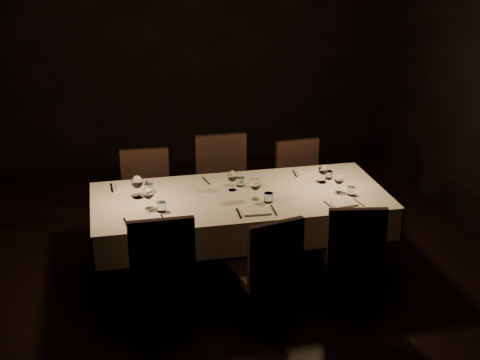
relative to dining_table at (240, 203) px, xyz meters
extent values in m
cube|color=black|center=(0.00, 0.00, -0.69)|extent=(5.00, 6.00, 0.01)
cube|color=black|center=(0.00, 3.00, 0.81)|extent=(5.00, 0.01, 3.00)
cube|color=black|center=(0.00, -3.00, 0.81)|extent=(5.00, 0.01, 3.00)
cube|color=black|center=(0.00, 0.00, 0.04)|extent=(2.40, 1.00, 0.04)
cylinder|color=black|center=(-1.12, -0.42, -0.33)|extent=(0.07, 0.07, 0.71)
cylinder|color=black|center=(-1.12, 0.42, -0.33)|extent=(0.07, 0.07, 0.71)
cylinder|color=black|center=(1.12, -0.42, -0.33)|extent=(0.07, 0.07, 0.71)
cylinder|color=black|center=(1.12, 0.42, -0.33)|extent=(0.07, 0.07, 0.71)
cube|color=beige|center=(0.00, 0.00, 0.07)|extent=(2.52, 1.12, 0.01)
cube|color=beige|center=(0.00, 0.55, -0.08)|extent=(2.52, 0.01, 0.28)
cube|color=beige|center=(0.00, -0.55, -0.08)|extent=(2.52, 0.01, 0.28)
cube|color=beige|center=(1.25, 0.00, -0.08)|extent=(0.01, 1.12, 0.28)
cube|color=beige|center=(-1.25, 0.00, -0.08)|extent=(0.01, 1.12, 0.28)
cylinder|color=black|center=(-0.56, -0.45, -0.48)|extent=(0.04, 0.04, 0.42)
cylinder|color=black|center=(-0.56, -0.85, -0.48)|extent=(0.04, 0.04, 0.42)
cylinder|color=black|center=(-0.96, -0.45, -0.48)|extent=(0.04, 0.04, 0.42)
cylinder|color=black|center=(-0.96, -0.85, -0.48)|extent=(0.04, 0.04, 0.42)
cube|color=black|center=(-0.76, -0.65, -0.24)|extent=(0.48, 0.48, 0.06)
cube|color=black|center=(-0.76, -0.86, 0.05)|extent=(0.48, 0.05, 0.52)
cube|color=silver|center=(-0.84, -0.38, 0.08)|extent=(0.24, 0.17, 0.02)
cube|color=silver|center=(-0.99, -0.38, 0.08)|extent=(0.04, 0.21, 0.01)
cube|color=silver|center=(-0.69, -0.38, 0.08)|extent=(0.04, 0.21, 0.01)
cylinder|color=white|center=(-0.69, -0.20, 0.12)|extent=(0.08, 0.08, 0.08)
cylinder|color=white|center=(-0.79, -0.12, 0.08)|extent=(0.07, 0.07, 0.00)
cylinder|color=white|center=(-0.79, -0.12, 0.12)|extent=(0.01, 0.01, 0.09)
ellipsoid|color=white|center=(-0.79, -0.12, 0.21)|extent=(0.09, 0.09, 0.11)
cylinder|color=black|center=(0.16, -0.53, -0.49)|extent=(0.04, 0.04, 0.39)
cylinder|color=black|center=(0.24, -0.88, -0.49)|extent=(0.04, 0.04, 0.39)
cylinder|color=black|center=(-0.19, -0.61, -0.49)|extent=(0.04, 0.04, 0.39)
cylinder|color=black|center=(-0.11, -0.97, -0.49)|extent=(0.04, 0.04, 0.39)
cube|color=black|center=(0.03, -0.75, -0.27)|extent=(0.53, 0.53, 0.06)
cube|color=black|center=(0.07, -0.93, 0.00)|extent=(0.44, 0.15, 0.48)
cube|color=silver|center=(0.05, -0.38, 0.08)|extent=(0.24, 0.16, 0.02)
cube|color=silver|center=(-0.09, -0.38, 0.08)|extent=(0.02, 0.21, 0.01)
cube|color=silver|center=(0.20, -0.38, 0.08)|extent=(0.02, 0.21, 0.01)
cylinder|color=white|center=(0.20, -0.20, 0.12)|extent=(0.08, 0.08, 0.08)
cylinder|color=white|center=(0.11, -0.12, 0.08)|extent=(0.07, 0.07, 0.00)
cylinder|color=white|center=(0.11, -0.12, 0.12)|extent=(0.01, 0.01, 0.09)
ellipsoid|color=white|center=(0.11, -0.12, 0.21)|extent=(0.09, 0.09, 0.11)
cylinder|color=black|center=(0.98, -0.51, -0.49)|extent=(0.04, 0.04, 0.39)
cylinder|color=black|center=(0.92, -0.87, -0.49)|extent=(0.04, 0.04, 0.39)
cylinder|color=black|center=(0.62, -0.45, -0.49)|extent=(0.04, 0.04, 0.39)
cylinder|color=black|center=(0.56, -0.81, -0.49)|extent=(0.04, 0.04, 0.39)
cube|color=black|center=(0.77, -0.66, -0.27)|extent=(0.52, 0.52, 0.06)
cube|color=black|center=(0.73, -0.85, 0.00)|extent=(0.45, 0.13, 0.49)
cube|color=silver|center=(0.80, -0.38, 0.08)|extent=(0.22, 0.15, 0.01)
cube|color=silver|center=(0.67, -0.38, 0.08)|extent=(0.04, 0.19, 0.01)
cube|color=silver|center=(0.93, -0.38, 0.08)|extent=(0.04, 0.19, 0.01)
cylinder|color=white|center=(0.93, -0.20, 0.11)|extent=(0.07, 0.07, 0.07)
cylinder|color=white|center=(0.85, -0.12, 0.08)|extent=(0.06, 0.06, 0.00)
cylinder|color=white|center=(0.85, -0.12, 0.12)|extent=(0.01, 0.01, 0.08)
ellipsoid|color=white|center=(0.85, -0.12, 0.20)|extent=(0.08, 0.08, 0.09)
cylinder|color=black|center=(-0.95, 0.47, -0.49)|extent=(0.04, 0.04, 0.40)
cylinder|color=black|center=(-0.93, 0.84, -0.49)|extent=(0.04, 0.04, 0.40)
cylinder|color=black|center=(-0.58, 0.45, -0.49)|extent=(0.04, 0.04, 0.40)
cylinder|color=black|center=(-0.56, 0.82, -0.49)|extent=(0.04, 0.04, 0.40)
cube|color=black|center=(-0.75, 0.64, -0.26)|extent=(0.48, 0.48, 0.06)
cube|color=black|center=(-0.74, 0.84, 0.01)|extent=(0.46, 0.07, 0.49)
cube|color=silver|center=(-0.92, 0.38, 0.08)|extent=(0.25, 0.17, 0.02)
cube|color=silver|center=(-1.07, 0.38, 0.08)|extent=(0.02, 0.22, 0.01)
cube|color=silver|center=(-0.76, 0.38, 0.08)|extent=(0.02, 0.22, 0.01)
cylinder|color=white|center=(-0.76, 0.20, 0.12)|extent=(0.08, 0.08, 0.09)
cylinder|color=white|center=(-0.86, 0.12, 0.08)|extent=(0.08, 0.08, 0.00)
cylinder|color=white|center=(-0.86, 0.12, 0.13)|extent=(0.01, 0.01, 0.09)
ellipsoid|color=white|center=(-0.86, 0.12, 0.22)|extent=(0.10, 0.10, 0.11)
cylinder|color=black|center=(-0.22, 0.45, -0.47)|extent=(0.04, 0.04, 0.43)
cylinder|color=black|center=(-0.21, 0.86, -0.47)|extent=(0.04, 0.04, 0.43)
cylinder|color=black|center=(0.20, 0.44, -0.47)|extent=(0.04, 0.04, 0.43)
cylinder|color=black|center=(0.21, 0.85, -0.47)|extent=(0.04, 0.04, 0.43)
cube|color=black|center=(-0.01, 0.65, -0.22)|extent=(0.50, 0.50, 0.06)
cube|color=black|center=(0.00, 0.87, 0.08)|extent=(0.50, 0.06, 0.54)
cube|color=silver|center=(-0.09, 0.38, 0.08)|extent=(0.24, 0.18, 0.02)
cube|color=silver|center=(-0.23, 0.38, 0.08)|extent=(0.05, 0.20, 0.01)
cube|color=silver|center=(0.05, 0.38, 0.08)|extent=(0.05, 0.20, 0.01)
cylinder|color=white|center=(0.05, 0.20, 0.11)|extent=(0.07, 0.07, 0.08)
cylinder|color=white|center=(-0.04, 0.12, 0.08)|extent=(0.07, 0.07, 0.00)
cylinder|color=white|center=(-0.04, 0.12, 0.12)|extent=(0.01, 0.01, 0.09)
ellipsoid|color=white|center=(-0.04, 0.12, 0.21)|extent=(0.09, 0.09, 0.10)
cylinder|color=black|center=(0.62, 0.47, -0.49)|extent=(0.04, 0.04, 0.39)
cylinder|color=black|center=(0.59, 0.83, -0.49)|extent=(0.04, 0.04, 0.39)
cylinder|color=black|center=(0.98, 0.50, -0.49)|extent=(0.04, 0.04, 0.39)
cylinder|color=black|center=(0.95, 0.87, -0.49)|extent=(0.04, 0.04, 0.39)
cube|color=black|center=(0.79, 0.67, -0.27)|extent=(0.48, 0.48, 0.06)
cube|color=black|center=(0.77, 0.86, 0.00)|extent=(0.45, 0.09, 0.48)
cube|color=silver|center=(0.74, 0.38, 0.08)|extent=(0.22, 0.15, 0.02)
cube|color=silver|center=(0.60, 0.38, 0.08)|extent=(0.03, 0.19, 0.01)
cube|color=silver|center=(0.87, 0.38, 0.08)|extent=(0.03, 0.19, 0.01)
cylinder|color=white|center=(0.87, 0.20, 0.11)|extent=(0.07, 0.07, 0.07)
cylinder|color=white|center=(0.78, 0.12, 0.08)|extent=(0.06, 0.06, 0.00)
cylinder|color=white|center=(0.78, 0.12, 0.12)|extent=(0.01, 0.01, 0.08)
ellipsoid|color=white|center=(0.78, 0.12, 0.20)|extent=(0.08, 0.08, 0.10)
camera|label=1|loc=(-1.11, -5.16, 2.30)|focal=50.00mm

